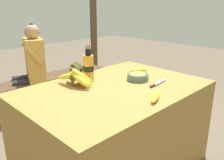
% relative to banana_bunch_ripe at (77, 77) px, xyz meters
% --- Properties ---
extents(market_counter, '(1.39, 0.95, 0.72)m').
position_rel_banana_bunch_ripe_xyz_m(market_counter, '(0.18, -0.23, -0.43)').
color(market_counter, olive).
rests_on(market_counter, ground_plane).
extents(banana_bunch_ripe, '(0.20, 0.34, 0.15)m').
position_rel_banana_bunch_ripe_xyz_m(banana_bunch_ripe, '(0.00, 0.00, 0.00)').
color(banana_bunch_ripe, '#4C381E').
rests_on(banana_bunch_ripe, market_counter).
extents(serving_bowl, '(0.18, 0.18, 0.05)m').
position_rel_banana_bunch_ripe_xyz_m(serving_bowl, '(0.44, -0.24, -0.04)').
color(serving_bowl, '#4C6B5B').
rests_on(serving_bowl, market_counter).
extents(water_bottle, '(0.08, 0.08, 0.29)m').
position_rel_banana_bunch_ripe_xyz_m(water_bottle, '(0.14, 0.02, 0.04)').
color(water_bottle, gold).
rests_on(water_bottle, market_counter).
extents(loose_banana_front, '(0.18, 0.12, 0.04)m').
position_rel_banana_bunch_ripe_xyz_m(loose_banana_front, '(0.19, -0.59, -0.05)').
color(loose_banana_front, yellow).
rests_on(loose_banana_front, market_counter).
extents(loose_banana_side, '(0.17, 0.12, 0.04)m').
position_rel_banana_bunch_ripe_xyz_m(loose_banana_side, '(0.61, -0.10, -0.05)').
color(loose_banana_side, yellow).
rests_on(loose_banana_side, market_counter).
extents(knife, '(0.23, 0.05, 0.02)m').
position_rel_banana_bunch_ripe_xyz_m(knife, '(0.44, -0.42, -0.06)').
color(knife, '#BCBCC1').
rests_on(knife, market_counter).
extents(wooden_bench, '(1.85, 0.32, 0.41)m').
position_rel_banana_bunch_ripe_xyz_m(wooden_bench, '(0.37, 1.29, -0.44)').
color(wooden_bench, '#4C3823').
rests_on(wooden_bench, ground_plane).
extents(seated_vendor, '(0.47, 0.43, 1.10)m').
position_rel_banana_bunch_ripe_xyz_m(seated_vendor, '(0.25, 1.27, -0.17)').
color(seated_vendor, '#232328').
rests_on(seated_vendor, ground_plane).
extents(banana_bunch_green, '(0.18, 0.26, 0.15)m').
position_rel_banana_bunch_ripe_xyz_m(banana_bunch_green, '(0.91, 1.28, -0.32)').
color(banana_bunch_green, '#4C381E').
rests_on(banana_bunch_green, wooden_bench).
extents(support_post_far, '(0.11, 0.11, 2.33)m').
position_rel_banana_bunch_ripe_xyz_m(support_post_far, '(1.46, 1.51, 0.38)').
color(support_post_far, '#4C3823').
rests_on(support_post_far, ground_plane).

